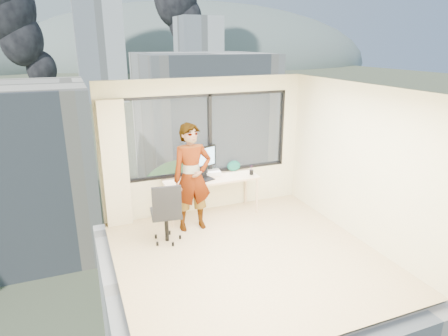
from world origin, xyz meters
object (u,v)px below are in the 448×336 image
chair (166,211)px  person (192,177)px  laptop (204,174)px  handbag (234,166)px  monitor (203,161)px  game_console (212,173)px  desk (211,196)px

chair → person: 0.77m
laptop → handbag: (0.72, 0.29, -0.00)m
monitor → laptop: 0.28m
monitor → game_console: bearing=-7.6°
desk → game_console: size_ratio=5.84×
desk → laptop: size_ratio=5.08×
chair → laptop: 1.17m
desk → person: bearing=-140.6°
person → game_console: size_ratio=6.24×
person → monitor: person is taller
monitor → game_console: (0.19, 0.05, -0.26)m
chair → handbag: bearing=37.0°
chair → desk: bearing=40.8°
game_console → desk: bearing=-107.6°
desk → handbag: (0.57, 0.24, 0.48)m
game_console → handbag: 0.48m
person → handbag: 1.26m
person → chair: bearing=-151.6°
desk → person: (-0.50, -0.41, 0.59)m
game_console → monitor: bearing=-159.2°
desk → chair: 1.30m
desk → handbag: bearing=22.5°
chair → person: person is taller
monitor → handbag: size_ratio=2.15×
person → desk: bearing=38.8°
desk → handbag: handbag is taller
chair → game_console: size_ratio=3.51×
chair → laptop: size_ratio=3.05×
chair → monitor: monitor is taller
desk → handbag: 0.78m
monitor → laptop: (-0.05, -0.20, -0.19)m
handbag → laptop: bearing=-138.5°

